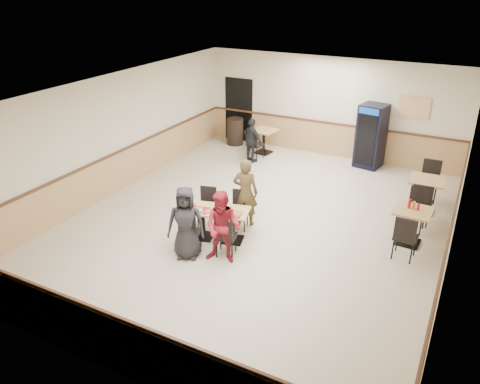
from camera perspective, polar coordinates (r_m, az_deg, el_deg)
The scene contains 20 objects.
ground at distance 10.76m, azimuth 2.22°, elevation -3.61°, with size 10.00×10.00×0.00m, color beige.
room_shell at distance 12.22m, azimuth 15.02°, elevation 2.14°, with size 10.00×10.00×10.00m.
main_table at distance 9.87m, azimuth -2.72°, elevation -3.37°, with size 1.42×0.96×0.70m.
main_chairs at distance 9.89m, azimuth -2.98°, elevation -3.46°, with size 1.50×1.77×0.88m.
diner_woman_left at distance 9.18m, azimuth -6.61°, elevation -3.76°, with size 0.74×0.48×1.51m, color black.
diner_woman_right at distance 8.99m, azimuth -2.10°, elevation -4.36°, with size 0.72×0.56×1.49m, color maroon.
diner_man_opposite at distance 10.32m, azimuth 0.66°, elevation -0.04°, with size 0.57×0.37×1.56m, color #4E3E21.
lone_diner at distance 13.97m, azimuth 1.44°, elevation 6.29°, with size 0.78×0.33×1.34m, color black.
tabletop_clutter at distance 9.67m, azimuth -3.19°, elevation -2.28°, with size 1.17×0.55×0.12m.
side_table_near at distance 10.30m, azimuth 20.16°, elevation -3.36°, with size 0.76×0.76×0.78m.
side_table_near_chair_south at distance 9.76m, azimuth 19.57°, elevation -5.06°, with size 0.46×0.46×0.99m, color black, non-canonical shape.
side_table_near_chair_north at distance 10.87m, azimuth 20.66°, elevation -2.07°, with size 0.46×0.46×0.99m, color black, non-canonical shape.
side_table_far at distance 11.83m, azimuth 21.70°, elevation 0.23°, with size 0.79×0.79×0.82m.
side_table_far_chair_south at distance 11.24m, azimuth 21.25°, elevation -1.13°, with size 0.48×0.48×1.04m, color black, non-canonical shape.
side_table_far_chair_north at distance 12.45m, azimuth 22.08°, elevation 1.24°, with size 0.48×0.48×1.04m, color black, non-canonical shape.
condiment_caddy at distance 10.20m, azimuth 20.33°, elevation -1.48°, with size 0.23×0.06×0.20m.
back_table at distance 14.76m, azimuth 2.93°, elevation 6.66°, with size 0.82×0.82×0.77m.
back_table_chair_lone at distance 14.24m, azimuth 1.88°, elevation 5.88°, with size 0.45×0.45×0.97m, color black, non-canonical shape.
pepsi_cooler at distance 14.06m, azimuth 15.67°, elevation 6.58°, with size 0.81×0.82×1.85m.
trash_bin at distance 15.59m, azimuth -0.60°, elevation 7.40°, with size 0.55×0.55×0.87m, color black.
Camera 1 is at (3.98, -8.57, 5.15)m, focal length 35.00 mm.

